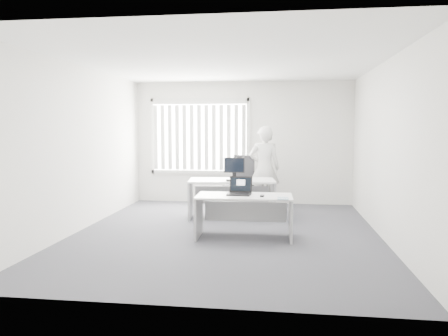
# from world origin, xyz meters

# --- Properties ---
(ground) EXTENTS (6.00, 6.00, 0.00)m
(ground) POSITION_xyz_m (0.00, 0.00, 0.00)
(ground) COLOR #525259
(ground) RESTS_ON ground
(wall_back) EXTENTS (5.00, 0.02, 2.80)m
(wall_back) POSITION_xyz_m (0.00, 3.00, 1.40)
(wall_back) COLOR silver
(wall_back) RESTS_ON ground
(wall_front) EXTENTS (5.00, 0.02, 2.80)m
(wall_front) POSITION_xyz_m (0.00, -3.00, 1.40)
(wall_front) COLOR silver
(wall_front) RESTS_ON ground
(wall_left) EXTENTS (0.02, 6.00, 2.80)m
(wall_left) POSITION_xyz_m (-2.50, 0.00, 1.40)
(wall_left) COLOR silver
(wall_left) RESTS_ON ground
(wall_right) EXTENTS (0.02, 6.00, 2.80)m
(wall_right) POSITION_xyz_m (2.50, 0.00, 1.40)
(wall_right) COLOR silver
(wall_right) RESTS_ON ground
(ceiling) EXTENTS (5.00, 6.00, 0.02)m
(ceiling) POSITION_xyz_m (0.00, 0.00, 2.80)
(ceiling) COLOR white
(ceiling) RESTS_ON wall_back
(window) EXTENTS (2.32, 0.06, 1.76)m
(window) POSITION_xyz_m (-1.00, 2.96, 1.55)
(window) COLOR silver
(window) RESTS_ON wall_back
(blinds) EXTENTS (2.20, 0.10, 1.50)m
(blinds) POSITION_xyz_m (-1.00, 2.90, 1.52)
(blinds) COLOR silver
(blinds) RESTS_ON wall_back
(desk_near) EXTENTS (1.52, 0.74, 0.69)m
(desk_near) POSITION_xyz_m (0.32, -0.25, 0.50)
(desk_near) COLOR silver
(desk_near) RESTS_ON ground
(desk_far) EXTENTS (1.72, 0.95, 0.75)m
(desk_far) POSITION_xyz_m (-0.05, 1.25, 0.54)
(desk_far) COLOR silver
(desk_far) RESTS_ON ground
(office_chair) EXTENTS (0.86, 0.86, 1.16)m
(office_chair) POSITION_xyz_m (0.03, 2.14, 0.36)
(office_chair) COLOR black
(office_chair) RESTS_ON ground
(person) EXTENTS (0.69, 0.49, 1.78)m
(person) POSITION_xyz_m (0.54, 2.18, 0.89)
(person) COLOR silver
(person) RESTS_ON ground
(laptop) EXTENTS (0.39, 0.36, 0.28)m
(laptop) POSITION_xyz_m (0.24, -0.23, 0.83)
(laptop) COLOR black
(laptop) RESTS_ON desk_near
(paper_sheet) EXTENTS (0.27, 0.19, 0.00)m
(paper_sheet) POSITION_xyz_m (0.67, -0.31, 0.69)
(paper_sheet) COLOR silver
(paper_sheet) RESTS_ON desk_near
(mouse) EXTENTS (0.06, 0.10, 0.04)m
(mouse) POSITION_xyz_m (0.61, -0.36, 0.71)
(mouse) COLOR #B7B7B9
(mouse) RESTS_ON paper_sheet
(booklet) EXTENTS (0.17, 0.23, 0.01)m
(booklet) POSITION_xyz_m (0.93, -0.51, 0.69)
(booklet) COLOR white
(booklet) RESTS_ON desk_near
(keyboard) EXTENTS (0.46, 0.23, 0.02)m
(keyboard) POSITION_xyz_m (0.09, 1.07, 0.76)
(keyboard) COLOR black
(keyboard) RESTS_ON desk_far
(monitor) EXTENTS (0.42, 0.16, 0.41)m
(monitor) POSITION_xyz_m (-0.03, 1.55, 0.96)
(monitor) COLOR black
(monitor) RESTS_ON desk_far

